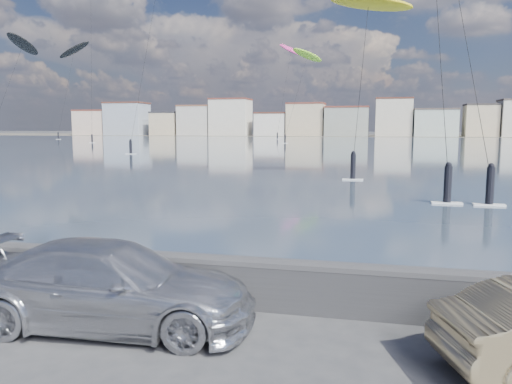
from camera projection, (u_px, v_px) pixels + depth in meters
ground at (135, 363)px, 7.74m from camera, size 700.00×700.00×0.00m
bay_water at (353, 145)px, 96.11m from camera, size 500.00×177.00×0.00m
far_shore_strip at (363, 136)px, 200.90m from camera, size 500.00×60.00×0.00m
seawall at (195, 276)px, 10.27m from camera, size 400.00×0.36×1.08m
far_buildings at (367, 120)px, 186.30m from camera, size 240.79×13.26×14.60m
car_silver at (111, 285)px, 9.11m from camera, size 5.46×2.53×1.54m
kitesurfer_0 at (74, 51)px, 144.62m from camera, size 10.54×8.93×28.59m
kitesurfer_4 at (291, 51)px, 144.91m from camera, size 8.53×9.03×28.39m
kitesurfer_11 at (368, 4)px, 46.74m from camera, size 9.57×19.81×17.15m
kitesurfer_12 at (307, 56)px, 116.75m from camera, size 7.80×16.82×22.03m
kitesurfer_16 at (23, 45)px, 81.53m from camera, size 5.13×16.87×18.61m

